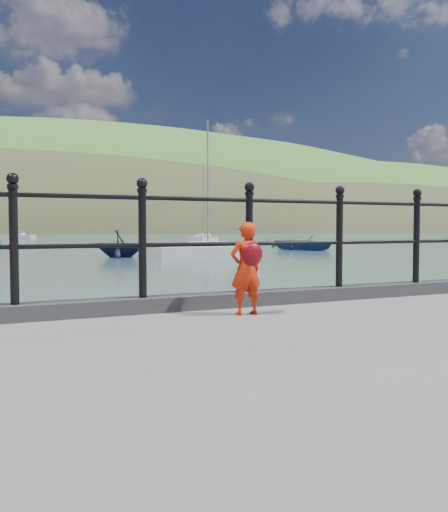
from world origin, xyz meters
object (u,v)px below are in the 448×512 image
launch_navy (120,244)px  sailboat_near (208,252)px  railing (198,230)px  sailboat_far (203,239)px  sailboat_deep (18,237)px  child (246,267)px  launch_blue (306,243)px

launch_navy → sailboat_near: size_ratio=0.38×
railing → sailboat_far: sailboat_far is taller
sailboat_near → sailboat_deep: (-6.65, 64.30, 0.00)m
child → launch_navy: (5.76, 28.50, -0.60)m
sailboat_near → sailboat_far: size_ratio=0.82×
launch_navy → sailboat_far: size_ratio=0.31×
launch_blue → launch_navy: launch_navy is taller
railing → sailboat_deep: sailboat_deep is taller
railing → launch_navy: railing is taller
railing → sailboat_deep: bearing=87.3°
railing → sailboat_far: (24.56, 59.25, -1.48)m
railing → sailboat_deep: size_ratio=2.14×
launch_navy → sailboat_deep: size_ratio=0.39×
sailboat_far → sailboat_deep: bearing=72.6°
launch_navy → sailboat_near: (4.79, -2.61, -0.52)m
launch_navy → sailboat_near: sailboat_near is taller
launch_blue → sailboat_near: size_ratio=0.68×
railing → sailboat_far: 64.15m
launch_navy → child: bearing=-161.8°
railing → launch_blue: railing is taller
child → sailboat_deep: size_ratio=0.11×
sailboat_near → child: bearing=-107.5°
railing → child: 0.73m
railing → sailboat_far: size_ratio=1.73×
sailboat_near → launch_blue: bearing=36.2°
sailboat_near → sailboat_far: 36.59m
child → sailboat_near: size_ratio=0.11×
railing → launch_navy: bearing=77.8°
child → launch_navy: size_ratio=0.28×
launch_navy → railing: bearing=-162.5°
sailboat_far → sailboat_deep: sailboat_far is taller
railing → child: size_ratio=20.01×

